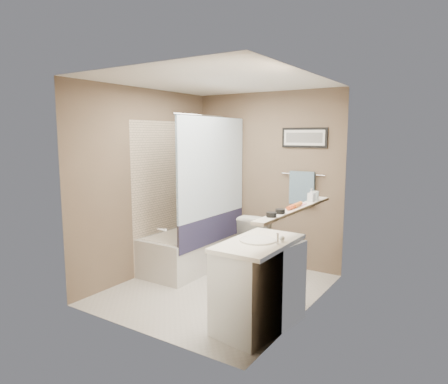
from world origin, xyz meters
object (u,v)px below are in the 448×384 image
Objects in this scene: hair_brush_back at (298,205)px; toilet at (265,242)px; candle_bowl_near at (271,215)px; candle_bowl_far at (280,211)px; hair_brush_front at (292,207)px; soap_bottle at (311,195)px; glass_jar at (315,196)px; vanity at (259,287)px; bathtub at (192,249)px.

toilet is at bearing 130.47° from hair_brush_back.
candle_bowl_near is 0.18m from candle_bowl_far.
hair_brush_front is 0.50m from soap_bottle.
toilet is at bearing 121.55° from candle_bowl_far.
toilet is 3.58× the size of hair_brush_back.
soap_bottle reaches higher than toilet.
glass_jar reaches higher than toilet.
candle_bowl_far is 0.40m from hair_brush_back.
hair_brush_back is at bearing 90.00° from hair_brush_front.
hair_brush_front is at bearing -90.00° from soap_bottle.
vanity is 0.77m from candle_bowl_near.
glass_jar is (0.00, 1.06, 0.03)m from candle_bowl_near.
candle_bowl_near is (0.19, -0.14, 0.73)m from vanity.
soap_bottle is (0.00, 0.50, 0.05)m from hair_brush_front.
hair_brush_front reaches higher than toilet.
candle_bowl_near is at bearing -90.00° from glass_jar.
vanity is 9.00× the size of glass_jar.
candle_bowl_far is at bearing -90.00° from hair_brush_front.
hair_brush_back is at bearing 90.00° from candle_bowl_near.
bathtub is 2.08m from hair_brush_back.
bathtub is 1.92m from vanity.
soap_bottle is at bearing -90.00° from glass_jar.
glass_jar reaches higher than candle_bowl_near.
glass_jar reaches higher than hair_brush_back.
hair_brush_front is 1.57× the size of soap_bottle.
vanity is (0.68, -1.46, 0.01)m from toilet.
candle_bowl_far reaches higher than vanity.
vanity is 10.00× the size of candle_bowl_near.
hair_brush_front is 0.13m from hair_brush_back.
candle_bowl_far is 0.64× the size of soap_bottle.
glass_jar is at bearing 90.00° from hair_brush_front.
hair_brush_front is at bearing 127.96° from toilet.
candle_bowl_far is at bearing -90.00° from glass_jar.
soap_bottle is at bearing 144.03° from toilet.
candle_bowl_far is 0.41× the size of hair_brush_back.
candle_bowl_far is at bearing -90.00° from soap_bottle.
glass_jar is at bearing 148.97° from toilet.
candle_bowl_far is (1.79, -1.01, 0.89)m from bathtub.
toilet reaches higher than bathtub.
bathtub is at bearing 146.43° from candle_bowl_near.
bathtub is 15.00× the size of glass_jar.
soap_bottle is (0.00, 0.37, 0.05)m from hair_brush_back.
soap_bottle is (0.19, 0.81, 0.79)m from vanity.
bathtub is 2.01m from glass_jar.
hair_brush_back is at bearing -90.00° from soap_bottle.
soap_bottle is (0.87, -0.65, 0.79)m from toilet.
toilet is 1.62m from hair_brush_front.
vanity is 0.88m from hair_brush_back.
hair_brush_front is 0.61m from glass_jar.
candle_bowl_near is at bearing -33.78° from bathtub.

